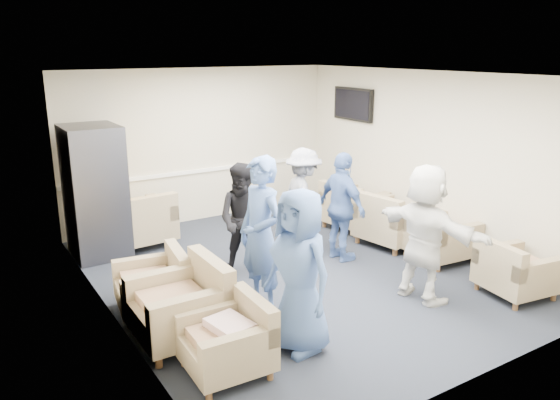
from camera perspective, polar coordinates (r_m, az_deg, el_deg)
floor at (r=7.67m, az=1.56°, el=-7.60°), size 6.00×6.00×0.00m
ceiling at (r=7.06m, az=1.73°, el=12.98°), size 6.00×6.00×0.00m
back_wall at (r=9.83m, az=-8.17°, el=5.66°), size 5.00×0.02×2.70m
front_wall at (r=5.14m, az=20.63°, el=-4.46°), size 5.00×0.02×2.70m
left_wall at (r=6.26m, az=-17.77°, el=-0.67°), size 0.02×6.00×2.70m
right_wall at (r=8.86m, az=15.25°, el=4.17°), size 0.02×6.00×2.70m
chair_rail at (r=9.90m, az=-8.02°, el=3.08°), size 4.98×0.04×0.06m
tv at (r=10.00m, az=7.65°, el=9.88°), size 0.10×1.00×0.58m
armchair_left_near at (r=5.41m, az=-5.17°, el=-14.61°), size 0.80×0.80×0.61m
armchair_left_mid at (r=5.99m, az=-9.94°, el=-11.00°), size 0.93×0.93×0.74m
armchair_left_far at (r=6.69m, az=-12.84°, el=-8.72°), size 0.89×0.89×0.62m
armchair_right_near at (r=7.48m, az=23.21°, el=-6.98°), size 0.88×0.88×0.62m
armchair_right_midnear at (r=8.32m, az=16.14°, el=-3.88°), size 0.91×0.91×0.67m
armchair_right_midfar at (r=8.78m, az=11.32°, el=-2.34°), size 1.04×1.04×0.73m
armchair_right_far at (r=9.46m, az=7.51°, el=-0.92°), size 1.01×1.01×0.71m
armchair_corner at (r=8.83m, az=-14.29°, el=-2.38°), size 1.00×1.00×0.74m
vending_machine at (r=8.50m, az=-18.72°, el=0.85°), size 0.79×0.93×1.96m
backpack at (r=6.48m, az=-8.30°, el=-9.84°), size 0.30×0.22×0.50m
pillow at (r=5.33m, az=-5.26°, el=-13.10°), size 0.39×0.48×0.13m
person_front_left at (r=5.54m, az=2.04°, el=-7.44°), size 0.68×0.92×1.72m
person_mid_left at (r=6.31m, az=-2.02°, el=-3.75°), size 0.51×0.72×1.87m
person_back_left at (r=7.36m, az=-3.68°, el=-2.14°), size 0.96×0.95×1.56m
person_back_right at (r=8.40m, az=2.48°, el=0.15°), size 0.79×1.12×1.57m
person_mid_right at (r=7.93m, az=6.50°, el=-0.74°), size 0.41×0.95×1.61m
person_front_right at (r=6.85m, az=14.91°, el=-3.36°), size 0.66×1.64×1.72m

